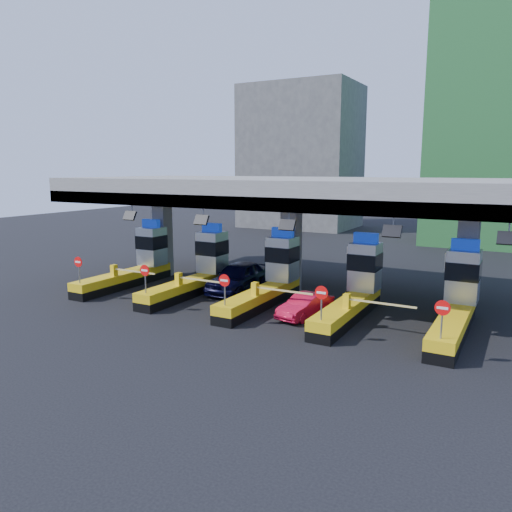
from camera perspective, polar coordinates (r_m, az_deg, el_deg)
The scene contains 10 objects.
ground at distance 28.56m, azimuth 1.42°, elevation -5.41°, with size 120.00×120.00×0.00m, color black.
toll_canopy at distance 30.15m, azimuth 4.01°, elevation 7.21°, with size 28.00×12.09×7.00m.
toll_lane_far_left at distance 34.11m, azimuth -13.42°, elevation -0.74°, with size 4.43×8.00×4.16m.
toll_lane_left at distance 31.01m, azimuth -6.55°, elevation -1.58°, with size 4.43×8.00×4.16m.
toll_lane_center at distance 28.46m, azimuth 1.70°, elevation -2.56°, with size 4.43×8.00×4.16m.
toll_lane_right at distance 26.62m, azimuth 11.33°, elevation -3.64°, with size 4.43×8.00×4.16m.
toll_lane_far_right at distance 25.63m, azimuth 22.08°, elevation -4.72°, with size 4.43×8.00×4.16m.
bg_building_concrete at distance 66.09m, azimuth 5.15°, elevation 11.17°, with size 14.00×10.00×18.00m, color #4C4C49.
van at distance 31.03m, azimuth -2.01°, elevation -2.40°, with size 2.19×5.45×1.86m, color black.
red_car at distance 25.92m, azimuth 5.65°, elevation -5.68°, with size 1.27×3.65×1.20m, color red.
Camera 1 is at (12.67, -24.45, 7.57)m, focal length 35.00 mm.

